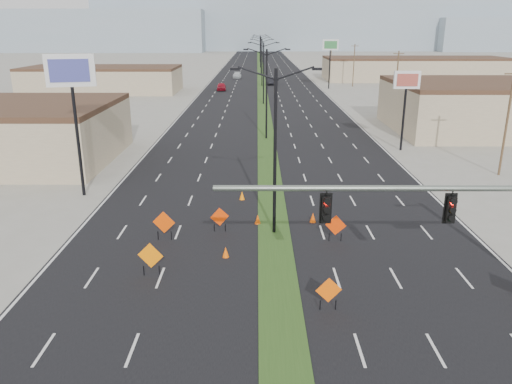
{
  "coord_description": "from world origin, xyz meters",
  "views": [
    {
      "loc": [
        -1.06,
        -16.77,
        12.09
      ],
      "look_at": [
        -1.12,
        10.36,
        3.2
      ],
      "focal_mm": 35.0,
      "sensor_mm": 36.0,
      "label": 1
    }
  ],
  "objects_px": {
    "streetlight_4": "(261,55)",
    "construction_sign_1": "(150,257)",
    "car_mid": "(271,81)",
    "pole_sign_east_far": "(330,48)",
    "streetlight_3": "(262,61)",
    "construction_sign_0": "(164,223)",
    "construction_sign_3": "(329,291)",
    "pole_sign_west": "(71,81)",
    "cone_1": "(258,219)",
    "streetlight_5": "(260,50)",
    "streetlight_6": "(260,47)",
    "construction_sign_4": "(336,226)",
    "streetlight_1": "(267,91)",
    "car_far": "(237,75)",
    "streetlight_0": "(275,148)",
    "cone_3": "(242,195)",
    "construction_sign_2": "(220,218)",
    "signal_mast": "(495,219)",
    "pole_sign_east_near": "(406,87)",
    "car_left": "(221,87)",
    "streetlight_2": "(264,71)",
    "cone_0": "(226,252)",
    "cone_2": "(313,218)"
  },
  "relations": [
    {
      "from": "streetlight_2",
      "to": "cone_0",
      "type": "relative_size",
      "value": 15.91
    },
    {
      "from": "streetlight_2",
      "to": "streetlight_6",
      "type": "relative_size",
      "value": 1.0
    },
    {
      "from": "car_mid",
      "to": "cone_1",
      "type": "distance_m",
      "value": 85.37
    },
    {
      "from": "streetlight_2",
      "to": "construction_sign_1",
      "type": "relative_size",
      "value": 5.51
    },
    {
      "from": "signal_mast",
      "to": "cone_3",
      "type": "xyz_separation_m",
      "value": [
        -10.74,
        16.3,
        -4.46
      ]
    },
    {
      "from": "streetlight_0",
      "to": "cone_1",
      "type": "xyz_separation_m",
      "value": [
        -1.02,
        1.44,
        -5.09
      ]
    },
    {
      "from": "construction_sign_2",
      "to": "car_left",
      "type": "bearing_deg",
      "value": 77.15
    },
    {
      "from": "construction_sign_3",
      "to": "cone_0",
      "type": "distance_m",
      "value": 7.39
    },
    {
      "from": "streetlight_5",
      "to": "construction_sign_0",
      "type": "relative_size",
      "value": 5.48
    },
    {
      "from": "streetlight_0",
      "to": "car_far",
      "type": "relative_size",
      "value": 1.96
    },
    {
      "from": "construction_sign_0",
      "to": "pole_sign_east_far",
      "type": "distance_m",
      "value": 82.88
    },
    {
      "from": "streetlight_0",
      "to": "construction_sign_1",
      "type": "height_order",
      "value": "streetlight_0"
    },
    {
      "from": "streetlight_4",
      "to": "construction_sign_1",
      "type": "height_order",
      "value": "streetlight_4"
    },
    {
      "from": "cone_1",
      "to": "construction_sign_1",
      "type": "bearing_deg",
      "value": -127.36
    },
    {
      "from": "streetlight_3",
      "to": "construction_sign_0",
      "type": "bearing_deg",
      "value": -94.44
    },
    {
      "from": "streetlight_1",
      "to": "streetlight_4",
      "type": "relative_size",
      "value": 1.0
    },
    {
      "from": "car_left",
      "to": "pole_sign_east_near",
      "type": "relative_size",
      "value": 0.56
    },
    {
      "from": "streetlight_0",
      "to": "pole_sign_west",
      "type": "xyz_separation_m",
      "value": [
        -14.31,
        7.37,
        3.15
      ]
    },
    {
      "from": "streetlight_3",
      "to": "construction_sign_2",
      "type": "bearing_deg",
      "value": -92.32
    },
    {
      "from": "construction_sign_3",
      "to": "pole_sign_west",
      "type": "height_order",
      "value": "pole_sign_west"
    },
    {
      "from": "streetlight_1",
      "to": "car_mid",
      "type": "relative_size",
      "value": 2.17
    },
    {
      "from": "construction_sign_3",
      "to": "pole_sign_east_far",
      "type": "bearing_deg",
      "value": 75.55
    },
    {
      "from": "construction_sign_1",
      "to": "construction_sign_2",
      "type": "distance_m",
      "value": 6.66
    },
    {
      "from": "streetlight_1",
      "to": "streetlight_6",
      "type": "xyz_separation_m",
      "value": [
        0.0,
        140.0,
        0.0
      ]
    },
    {
      "from": "pole_sign_east_near",
      "to": "streetlight_1",
      "type": "bearing_deg",
      "value": 157.88
    },
    {
      "from": "car_mid",
      "to": "pole_sign_west",
      "type": "height_order",
      "value": "pole_sign_west"
    },
    {
      "from": "streetlight_4",
      "to": "pole_sign_west",
      "type": "height_order",
      "value": "pole_sign_west"
    },
    {
      "from": "cone_1",
      "to": "signal_mast",
      "type": "bearing_deg",
      "value": -50.08
    },
    {
      "from": "car_far",
      "to": "construction_sign_4",
      "type": "bearing_deg",
      "value": -84.94
    },
    {
      "from": "streetlight_6",
      "to": "cone_0",
      "type": "distance_m",
      "value": 171.65
    },
    {
      "from": "streetlight_3",
      "to": "construction_sign_2",
      "type": "xyz_separation_m",
      "value": [
        -3.39,
        -83.83,
        -4.49
      ]
    },
    {
      "from": "cone_1",
      "to": "pole_sign_east_near",
      "type": "height_order",
      "value": "pole_sign_east_near"
    },
    {
      "from": "construction_sign_4",
      "to": "pole_sign_east_near",
      "type": "height_order",
      "value": "pole_sign_east_near"
    },
    {
      "from": "streetlight_5",
      "to": "construction_sign_0",
      "type": "height_order",
      "value": "streetlight_5"
    },
    {
      "from": "pole_sign_west",
      "to": "pole_sign_east_far",
      "type": "relative_size",
      "value": 1.04
    },
    {
      "from": "streetlight_6",
      "to": "cone_3",
      "type": "bearing_deg",
      "value": -90.77
    },
    {
      "from": "streetlight_6",
      "to": "construction_sign_4",
      "type": "xyz_separation_m",
      "value": [
        3.6,
        -169.32,
        -4.45
      ]
    },
    {
      "from": "car_far",
      "to": "construction_sign_1",
      "type": "relative_size",
      "value": 2.81
    },
    {
      "from": "streetlight_5",
      "to": "cone_1",
      "type": "bearing_deg",
      "value": -90.42
    },
    {
      "from": "car_left",
      "to": "car_mid",
      "type": "height_order",
      "value": "car_left"
    },
    {
      "from": "construction_sign_4",
      "to": "pole_sign_west",
      "type": "distance_m",
      "value": 21.31
    },
    {
      "from": "car_mid",
      "to": "construction_sign_2",
      "type": "bearing_deg",
      "value": -90.12
    },
    {
      "from": "signal_mast",
      "to": "streetlight_6",
      "type": "relative_size",
      "value": 1.63
    },
    {
      "from": "car_mid",
      "to": "construction_sign_3",
      "type": "bearing_deg",
      "value": -86.47
    },
    {
      "from": "car_mid",
      "to": "construction_sign_2",
      "type": "relative_size",
      "value": 2.93
    },
    {
      "from": "car_mid",
      "to": "pole_sign_east_far",
      "type": "distance_m",
      "value": 16.35
    },
    {
      "from": "signal_mast",
      "to": "streetlight_6",
      "type": "xyz_separation_m",
      "value": [
        -8.56,
        178.0,
        0.63
      ]
    },
    {
      "from": "streetlight_4",
      "to": "construction_sign_3",
      "type": "height_order",
      "value": "streetlight_4"
    },
    {
      "from": "signal_mast",
      "to": "pole_sign_west",
      "type": "bearing_deg",
      "value": 142.77
    },
    {
      "from": "cone_2",
      "to": "pole_sign_west",
      "type": "distance_m",
      "value": 19.63
    }
  ]
}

